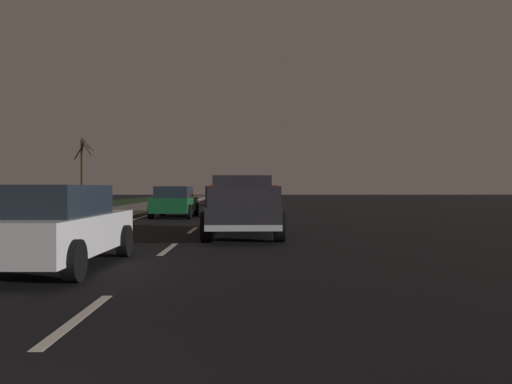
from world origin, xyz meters
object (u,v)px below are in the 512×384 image
sedan_green (175,201)px  sedan_white (54,226)px  pickup_truck (242,206)px  bare_tree_far (83,170)px  sedan_blue (245,201)px  sedan_red (247,196)px

sedan_green → sedan_white: size_ratio=1.00×
pickup_truck → bare_tree_far: bearing=27.2°
sedan_green → bare_tree_far: bare_tree_far is taller
pickup_truck → sedan_blue: size_ratio=1.24×
sedan_red → sedan_white: bearing=173.6°
sedan_blue → bare_tree_far: size_ratio=0.79×
sedan_green → pickup_truck: bearing=-159.9°
pickup_truck → sedan_red: (24.63, -0.08, -0.13)m
pickup_truck → sedan_red: bearing=-0.2°
sedan_red → sedan_white: size_ratio=0.99×
pickup_truck → sedan_green: bearing=20.1°
pickup_truck → sedan_blue: pickup_truck is taller
pickup_truck → bare_tree_far: 29.21m
sedan_red → bare_tree_far: 13.64m
pickup_truck → sedan_white: bearing=152.5°
sedan_blue → bare_tree_far: bare_tree_far is taller
pickup_truck → bare_tree_far: (25.92, 13.33, 2.01)m
sedan_white → sedan_green: bearing=0.3°
sedan_blue → sedan_green: bearing=106.2°
sedan_white → sedan_red: bearing=-6.4°
sedan_green → sedan_white: 16.10m
pickup_truck → sedan_white: size_ratio=1.23×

